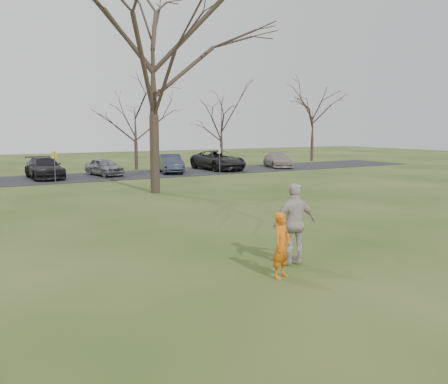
# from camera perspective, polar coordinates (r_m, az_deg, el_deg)

# --- Properties ---
(ground) EXTENTS (120.00, 120.00, 0.00)m
(ground) POSITION_cam_1_polar(r_m,az_deg,el_deg) (11.77, 9.92, -9.59)
(ground) COLOR #1E380F
(ground) RESTS_ON ground
(parking_strip) EXTENTS (62.00, 6.50, 0.04)m
(parking_strip) POSITION_cam_1_polar(r_m,az_deg,el_deg) (34.53, -17.70, 1.71)
(parking_strip) COLOR black
(parking_strip) RESTS_ON ground
(player_defender) EXTENTS (0.68, 0.58, 1.58)m
(player_defender) POSITION_cam_1_polar(r_m,az_deg,el_deg) (10.98, 7.13, -6.53)
(player_defender) COLOR #CF5F11
(player_defender) RESTS_ON ground
(car_3) EXTENTS (2.22, 5.12, 1.47)m
(car_3) POSITION_cam_1_polar(r_m,az_deg,el_deg) (34.55, -21.32, 2.80)
(car_3) COLOR black
(car_3) RESTS_ON parking_strip
(car_4) EXTENTS (2.36, 4.02, 1.29)m
(car_4) POSITION_cam_1_polar(r_m,az_deg,el_deg) (35.22, -14.58, 3.03)
(car_4) COLOR gray
(car_4) RESTS_ON parking_strip
(car_5) EXTENTS (2.57, 4.68, 1.46)m
(car_5) POSITION_cam_1_polar(r_m,az_deg,el_deg) (36.60, -6.66, 3.54)
(car_5) COLOR #2A2E3F
(car_5) RESTS_ON parking_strip
(car_6) EXTENTS (2.82, 5.87, 1.61)m
(car_6) POSITION_cam_1_polar(r_m,az_deg,el_deg) (38.92, -0.75, 3.96)
(car_6) COLOR black
(car_6) RESTS_ON parking_strip
(car_7) EXTENTS (3.13, 4.76, 1.28)m
(car_7) POSITION_cam_1_polar(r_m,az_deg,el_deg) (41.73, 6.66, 3.95)
(car_7) COLOR gray
(car_7) RESTS_ON parking_strip
(catching_play) EXTENTS (1.25, 0.64, 2.05)m
(catching_play) POSITION_cam_1_polar(r_m,az_deg,el_deg) (11.92, 8.72, -3.81)
(catching_play) COLOR #BBACA8
(catching_play) RESTS_ON ground
(sign_yellow) EXTENTS (0.35, 0.35, 2.08)m
(sign_yellow) POSITION_cam_1_polar(r_m,az_deg,el_deg) (31.09, -20.22, 3.60)
(sign_yellow) COLOR #47474C
(sign_yellow) RESTS_ON ground
(sign_white) EXTENTS (0.35, 0.35, 2.08)m
(sign_white) POSITION_cam_1_polar(r_m,az_deg,el_deg) (35.17, -0.54, 4.53)
(sign_white) COLOR #47474C
(sign_white) RESTS_ON ground
(big_tree) EXTENTS (9.00, 9.00, 14.00)m
(big_tree) POSITION_cam_1_polar(r_m,az_deg,el_deg) (25.56, -8.80, 15.64)
(big_tree) COLOR #352821
(big_tree) RESTS_ON ground
(small_tree_row) EXTENTS (55.00, 5.90, 8.50)m
(small_tree_row) POSITION_cam_1_polar(r_m,az_deg,el_deg) (40.35, -13.35, 8.22)
(small_tree_row) COLOR #352821
(small_tree_row) RESTS_ON ground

